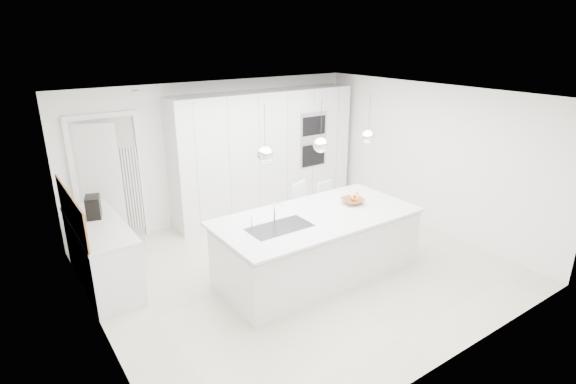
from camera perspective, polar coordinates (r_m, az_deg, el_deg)
floor at (r=6.72m, az=1.48°, el=-9.58°), size 5.50×5.50×0.00m
wall_back at (r=8.27m, az=-8.78°, el=5.17°), size 5.50×0.00×5.50m
wall_left at (r=5.19m, az=-23.81°, el=-5.16°), size 0.00×5.00×5.00m
ceiling at (r=5.92m, az=1.70°, el=12.06°), size 5.50×5.50×0.00m
tall_cabinets at (r=8.42m, az=-2.93°, el=4.92°), size 3.60×0.60×2.30m
oven_stack at (r=8.62m, az=3.26°, el=6.64°), size 0.62×0.04×1.05m
doorway_frame at (r=7.69m, az=-21.68°, el=1.14°), size 1.11×0.08×2.13m
hallway_door at (r=7.60m, az=-23.38°, el=0.54°), size 0.76×0.38×2.00m
radiator at (r=7.80m, az=-19.24°, el=0.34°), size 0.32×0.04×1.40m
left_base_cabinets at (r=6.65m, az=-22.52°, el=-7.37°), size 0.60×1.80×0.86m
left_worktop at (r=6.47m, az=-23.03°, el=-3.80°), size 0.62×1.82×0.04m
oak_backsplash at (r=6.33m, az=-25.87°, el=-2.07°), size 0.02×1.80×0.50m
island_base at (r=6.37m, az=3.86°, el=-7.01°), size 2.80×1.20×0.86m
island_worktop at (r=6.21m, az=3.66°, el=-3.13°), size 2.84×1.40×0.04m
island_sink at (r=5.85m, az=-1.07°, el=-5.24°), size 0.84×0.44×0.18m
island_tap at (r=5.94m, az=-1.76°, el=-2.44°), size 0.02×0.02×0.30m
pendant_left at (r=5.38m, az=-2.92°, el=4.75°), size 0.20×0.20×0.20m
pendant_mid at (r=5.86m, az=4.18°, el=5.96°), size 0.20×0.20×0.20m
pendant_right at (r=6.42m, az=10.15°, el=6.90°), size 0.20×0.20×0.20m
fruit_bowl at (r=6.66m, az=8.22°, el=-1.14°), size 0.35×0.35×0.08m
espresso_machine at (r=6.62m, az=-23.49°, el=-1.75°), size 0.25×0.32×0.30m
bar_stool_left at (r=7.14m, az=1.99°, el=-3.10°), size 0.49×0.57×1.04m
bar_stool_right at (r=7.46m, az=5.17°, el=-2.49°), size 0.38×0.48×0.96m
apple_a at (r=6.67m, az=8.29°, el=-0.80°), size 0.09×0.09×0.09m
apple_b at (r=6.69m, az=8.42°, el=-0.83°), size 0.08×0.08×0.08m
banana_bunch at (r=6.64m, az=8.53°, el=-0.48°), size 0.25×0.18×0.23m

